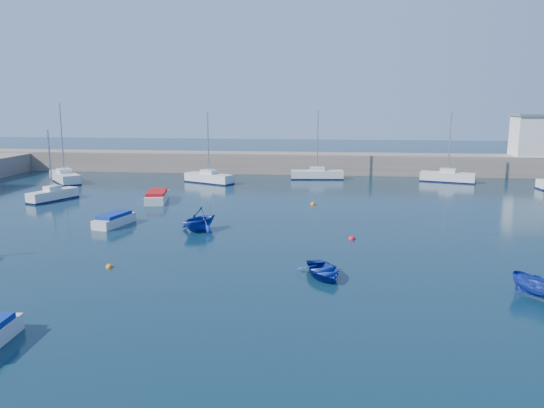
# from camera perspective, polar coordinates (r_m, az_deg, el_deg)

# --- Properties ---
(ground) EXTENTS (220.00, 220.00, 0.00)m
(ground) POSITION_cam_1_polar(r_m,az_deg,el_deg) (26.46, 1.52, -9.87)
(ground) COLOR #0C2636
(ground) RESTS_ON ground
(back_wall) EXTENTS (96.00, 4.50, 2.60)m
(back_wall) POSITION_cam_1_polar(r_m,az_deg,el_deg) (71.13, 4.75, 4.39)
(back_wall) COLOR gray
(back_wall) RESTS_ON ground
(sailboat_3) EXTENTS (3.22, 5.19, 6.79)m
(sailboat_3) POSITION_cam_1_polar(r_m,az_deg,el_deg) (55.37, -22.51, 0.94)
(sailboat_3) COLOR silver
(sailboat_3) RESTS_ON ground
(sailboat_4) EXTENTS (6.09, 6.68, 9.27)m
(sailboat_4) POSITION_cam_1_polar(r_m,az_deg,el_deg) (67.52, -21.40, 2.74)
(sailboat_4) COLOR silver
(sailboat_4) RESTS_ON ground
(sailboat_5) EXTENTS (6.27, 4.29, 8.17)m
(sailboat_5) POSITION_cam_1_polar(r_m,az_deg,el_deg) (62.66, -6.80, 2.83)
(sailboat_5) COLOR silver
(sailboat_5) RESTS_ON ground
(sailboat_6) EXTENTS (6.49, 2.37, 8.36)m
(sailboat_6) POSITION_cam_1_polar(r_m,az_deg,el_deg) (65.62, 4.87, 3.20)
(sailboat_6) COLOR silver
(sailboat_6) RESTS_ON ground
(sailboat_7) EXTENTS (6.44, 3.61, 8.27)m
(sailboat_7) POSITION_cam_1_polar(r_m,az_deg,el_deg) (66.41, 18.36, 2.82)
(sailboat_7) COLOR silver
(sailboat_7) RESTS_ON ground
(motorboat_1) EXTENTS (2.18, 4.08, 0.95)m
(motorboat_1) POSITION_cam_1_polar(r_m,az_deg,el_deg) (42.64, -16.61, -1.63)
(motorboat_1) COLOR silver
(motorboat_1) RESTS_ON ground
(motorboat_2) EXTENTS (2.72, 5.24, 1.03)m
(motorboat_2) POSITION_cam_1_polar(r_m,az_deg,el_deg) (51.86, -12.27, 0.81)
(motorboat_2) COLOR silver
(motorboat_2) RESTS_ON ground
(dinghy_center) EXTENTS (3.38, 3.97, 0.70)m
(dinghy_center) POSITION_cam_1_polar(r_m,az_deg,el_deg) (29.23, 5.51, -7.14)
(dinghy_center) COLOR #162F9B
(dinghy_center) RESTS_ON ground
(dinghy_left) EXTENTS (4.20, 4.37, 1.77)m
(dinghy_left) POSITION_cam_1_polar(r_m,az_deg,el_deg) (39.48, -7.86, -1.60)
(dinghy_left) COLOR #162F9B
(dinghy_left) RESTS_ON ground
(dinghy_right) EXTENTS (2.92, 2.94, 1.16)m
(dinghy_right) POSITION_cam_1_polar(r_m,az_deg,el_deg) (28.96, 27.05, -8.02)
(dinghy_right) COLOR #162F9B
(dinghy_right) RESTS_ON ground
(buoy_0) EXTENTS (0.41, 0.41, 0.41)m
(buoy_0) POSITION_cam_1_polar(r_m,az_deg,el_deg) (32.18, -17.09, -6.53)
(buoy_0) COLOR orange
(buoy_0) RESTS_ON ground
(buoy_1) EXTENTS (0.48, 0.48, 0.48)m
(buoy_1) POSITION_cam_1_polar(r_m,az_deg,el_deg) (37.26, 8.57, -3.78)
(buoy_1) COLOR red
(buoy_1) RESTS_ON ground
(buoy_3) EXTENTS (0.48, 0.48, 0.48)m
(buoy_3) POSITION_cam_1_polar(r_m,az_deg,el_deg) (49.36, 4.43, -0.05)
(buoy_3) COLOR orange
(buoy_3) RESTS_ON ground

